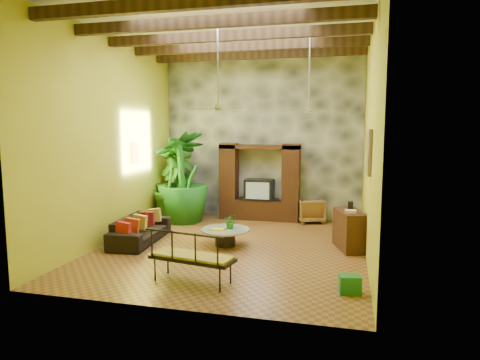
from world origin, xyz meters
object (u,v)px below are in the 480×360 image
(ceiling_fan_back, at_px, (309,101))
(wicker_armchair, at_px, (310,210))
(coffee_table, at_px, (225,235))
(sofa, at_px, (140,229))
(iron_bench, at_px, (191,255))
(ceiling_fan_front, at_px, (218,98))
(green_bin, at_px, (350,284))
(tall_plant_b, at_px, (170,186))
(tall_plant_c, at_px, (183,177))
(entertainment_center, at_px, (259,188))
(tall_plant_a, at_px, (177,179))
(side_console, at_px, (350,230))

(ceiling_fan_back, distance_m, wicker_armchair, 3.62)
(ceiling_fan_back, xyz_separation_m, coffee_table, (-1.80, -1.08, -3.15))
(sofa, height_order, iron_bench, iron_bench)
(sofa, height_order, coffee_table, sofa)
(ceiling_fan_front, height_order, ceiling_fan_back, same)
(green_bin, bearing_deg, tall_plant_b, 139.52)
(sofa, distance_m, tall_plant_b, 2.44)
(ceiling_fan_front, distance_m, tall_plant_b, 4.22)
(wicker_armchair, relative_size, tall_plant_c, 0.29)
(wicker_armchair, distance_m, tall_plant_c, 3.88)
(entertainment_center, relative_size, iron_bench, 1.47)
(ceiling_fan_back, relative_size, tall_plant_a, 0.77)
(ceiling_fan_front, height_order, wicker_armchair, ceiling_fan_front)
(iron_bench, height_order, side_console, iron_bench)
(entertainment_center, height_order, tall_plant_a, tall_plant_a)
(ceiling_fan_front, bearing_deg, tall_plant_a, 126.47)
(coffee_table, bearing_deg, ceiling_fan_front, -89.75)
(ceiling_fan_back, bearing_deg, green_bin, -72.70)
(iron_bench, xyz_separation_m, side_console, (2.76, 2.97, -0.09))
(ceiling_fan_front, bearing_deg, side_console, 18.41)
(ceiling_fan_back, distance_m, sofa, 5.14)
(ceiling_fan_front, height_order, tall_plant_a, ceiling_fan_front)
(tall_plant_a, bearing_deg, side_console, -22.17)
(tall_plant_a, bearing_deg, wicker_armchair, 7.62)
(wicker_armchair, distance_m, tall_plant_b, 4.21)
(sofa, xyz_separation_m, side_console, (4.95, 0.63, 0.13))
(coffee_table, bearing_deg, side_console, 8.59)
(tall_plant_b, relative_size, iron_bench, 1.28)
(tall_plant_a, bearing_deg, ceiling_fan_front, -53.53)
(iron_bench, bearing_deg, ceiling_fan_back, 75.12)
(tall_plant_b, bearing_deg, wicker_armchair, 12.74)
(entertainment_center, distance_m, sofa, 4.01)
(tall_plant_c, bearing_deg, tall_plant_a, 132.77)
(sofa, distance_m, side_console, 4.99)
(tall_plant_c, bearing_deg, sofa, -94.45)
(tall_plant_b, distance_m, green_bin, 6.84)
(tall_plant_b, height_order, iron_bench, tall_plant_b)
(tall_plant_a, bearing_deg, iron_bench, -65.25)
(sofa, bearing_deg, wicker_armchair, -54.07)
(ceiling_fan_front, bearing_deg, ceiling_fan_back, 41.63)
(tall_plant_b, height_order, coffee_table, tall_plant_b)
(entertainment_center, relative_size, side_console, 2.16)
(tall_plant_b, bearing_deg, sofa, -84.78)
(wicker_armchair, bearing_deg, side_console, 95.26)
(coffee_table, bearing_deg, entertainment_center, 86.17)
(coffee_table, distance_m, green_bin, 3.66)
(tall_plant_c, bearing_deg, iron_bench, -66.86)
(entertainment_center, distance_m, green_bin, 5.99)
(wicker_armchair, xyz_separation_m, tall_plant_c, (-3.65, -0.87, 0.99))
(sofa, xyz_separation_m, green_bin, (4.95, -2.09, -0.15))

